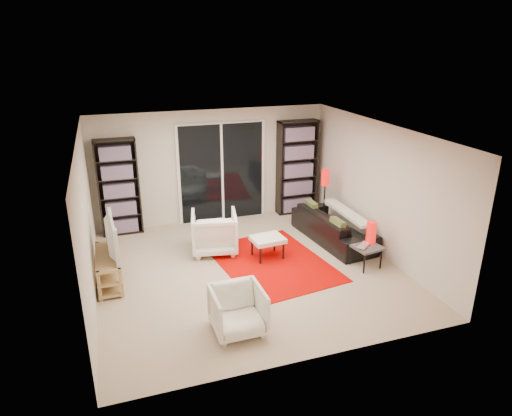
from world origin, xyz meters
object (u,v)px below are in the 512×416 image
object	(u,v)px
bookshelf_left	(119,188)
bookshelf_right	(297,168)
armchair_back	(214,232)
floor_lamp	(325,184)
tv_stand	(109,268)
side_table	(366,248)
armchair_front	(238,310)
ottoman	(268,240)
sofa	(333,226)

from	to	relation	value
bookshelf_left	bookshelf_right	bearing A→B (deg)	-0.00
bookshelf_left	armchair_back	world-z (taller)	bookshelf_left
bookshelf_right	floor_lamp	world-z (taller)	bookshelf_right
tv_stand	floor_lamp	bearing A→B (deg)	13.53
armchair_back	side_table	xyz separation A→B (m)	(2.35, -1.45, -0.03)
armchair_front	armchair_back	bearing A→B (deg)	82.92
ottoman	floor_lamp	bearing A→B (deg)	32.18
armchair_back	ottoman	size ratio (longest dim) A/B	1.39
armchair_back	floor_lamp	world-z (taller)	floor_lamp
ottoman	armchair_back	bearing A→B (deg)	145.97
side_table	bookshelf_right	bearing A→B (deg)	91.62
side_table	tv_stand	bearing A→B (deg)	168.75
side_table	floor_lamp	size ratio (longest dim) A/B	0.42
bookshelf_left	armchair_front	xyz separation A→B (m)	(1.29, -3.98, -0.65)
armchair_back	bookshelf_left	bearing A→B (deg)	-30.75
bookshelf_left	armchair_front	world-z (taller)	bookshelf_left
bookshelf_left	floor_lamp	size ratio (longest dim) A/B	1.56
bookshelf_left	armchair_back	distance (m)	2.22
bookshelf_right	tv_stand	world-z (taller)	bookshelf_right
bookshelf_right	sofa	xyz separation A→B (m)	(0.06, -1.71, -0.76)
floor_lamp	side_table	bearing A→B (deg)	-93.79
bookshelf_left	armchair_front	size ratio (longest dim) A/B	2.76
bookshelf_right	sofa	world-z (taller)	bookshelf_right
sofa	ottoman	bearing A→B (deg)	95.64
sofa	bookshelf_right	bearing A→B (deg)	-3.73
sofa	side_table	size ratio (longest dim) A/B	3.81
ottoman	side_table	size ratio (longest dim) A/B	1.15
armchair_back	ottoman	bearing A→B (deg)	157.41
tv_stand	armchair_back	distance (m)	2.00
side_table	floor_lamp	bearing A→B (deg)	86.21
bookshelf_left	floor_lamp	world-z (taller)	bookshelf_left
bookshelf_right	armchair_back	xyz separation A→B (m)	(-2.27, -1.43, -0.67)
armchair_front	side_table	bearing A→B (deg)	21.95
sofa	side_table	world-z (taller)	sofa
tv_stand	armchair_front	bearing A→B (deg)	-50.23
sofa	armchair_back	distance (m)	2.35
tv_stand	armchair_back	xyz separation A→B (m)	(1.91, 0.60, 0.12)
ottoman	floor_lamp	world-z (taller)	floor_lamp
sofa	armchair_back	bearing A→B (deg)	77.51
bookshelf_left	bookshelf_right	world-z (taller)	bookshelf_right
armchair_back	armchair_front	xyz separation A→B (m)	(-0.29, -2.54, -0.06)
armchair_back	side_table	size ratio (longest dim) A/B	1.60
ottoman	side_table	distance (m)	1.74
sofa	armchair_front	size ratio (longest dim) A/B	2.84
armchair_front	floor_lamp	distance (m)	4.12
tv_stand	sofa	bearing A→B (deg)	4.47
tv_stand	floor_lamp	xyz separation A→B (m)	(4.38, 1.05, 0.67)
bookshelf_left	ottoman	bearing A→B (deg)	-39.55
tv_stand	armchair_back	size ratio (longest dim) A/B	1.39
side_table	bookshelf_left	bearing A→B (deg)	143.74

